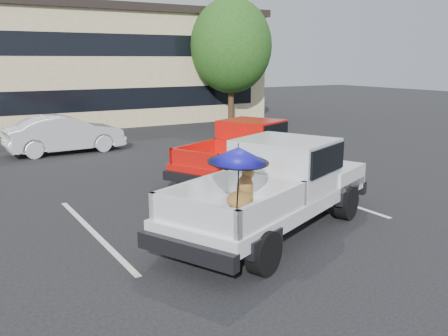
% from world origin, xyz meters
% --- Properties ---
extents(ground, '(90.00, 90.00, 0.00)m').
position_xyz_m(ground, '(0.00, 0.00, 0.00)').
color(ground, black).
rests_on(ground, ground).
extents(stripe_left, '(0.12, 5.00, 0.01)m').
position_xyz_m(stripe_left, '(-3.00, 2.00, 0.00)').
color(stripe_left, silver).
rests_on(stripe_left, ground).
extents(stripe_right, '(0.12, 5.00, 0.01)m').
position_xyz_m(stripe_right, '(3.00, 2.00, 0.00)').
color(stripe_right, silver).
rests_on(stripe_right, ground).
extents(motel_building, '(20.40, 8.40, 6.30)m').
position_xyz_m(motel_building, '(2.00, 20.99, 3.21)').
color(motel_building, tan).
rests_on(motel_building, ground).
extents(tree_right, '(4.46, 4.46, 6.78)m').
position_xyz_m(tree_right, '(9.00, 16.00, 4.21)').
color(tree_right, '#332114').
rests_on(tree_right, ground).
extents(tree_back, '(4.68, 4.68, 7.11)m').
position_xyz_m(tree_back, '(6.00, 24.00, 4.41)').
color(tree_back, '#332114').
rests_on(tree_back, ground).
extents(silver_pickup, '(6.00, 4.10, 2.06)m').
position_xyz_m(silver_pickup, '(0.42, 0.25, 1.05)').
color(silver_pickup, black).
rests_on(silver_pickup, ground).
extents(red_pickup, '(5.42, 3.73, 1.70)m').
position_xyz_m(red_pickup, '(2.60, 4.64, 0.93)').
color(red_pickup, black).
rests_on(red_pickup, ground).
extents(silver_sedan, '(4.42, 1.70, 1.44)m').
position_xyz_m(silver_sedan, '(-1.22, 11.47, 0.72)').
color(silver_sedan, silver).
rests_on(silver_sedan, ground).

